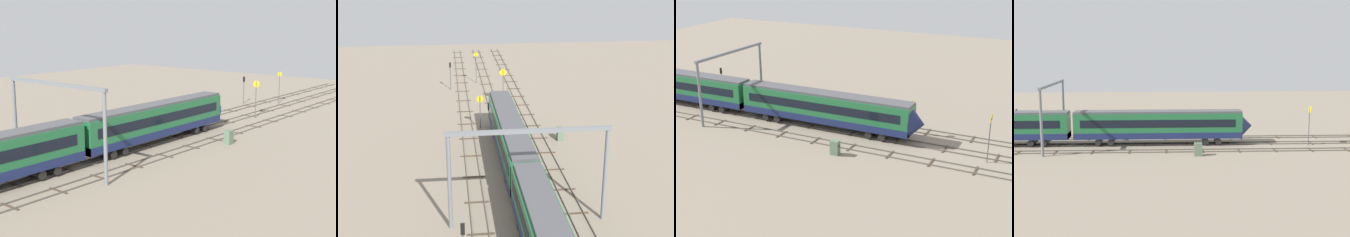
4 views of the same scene
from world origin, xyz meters
TOP-DOWN VIEW (x-y plane):
  - ground_plane at (0.00, 0.00)m, footprint 150.09×150.09m
  - track_near_foreground at (0.00, -4.53)m, footprint 134.09×2.40m
  - track_with_train at (0.00, 0.00)m, footprint 134.09×2.40m
  - track_middle at (-0.00, 4.53)m, footprint 134.09×2.40m
  - overhead_gantry at (-16.03, 0.18)m, footprint 0.40×14.35m
  - speed_sign_mid_trackside at (20.51, -1.63)m, footprint 0.14×1.06m
  - speed_sign_far_trackside at (9.98, 2.71)m, footprint 0.14×0.93m
  - signal_light_trackside_departure at (-23.07, 6.18)m, footprint 0.31×0.32m
  - relay_cabinet at (4.14, -7.19)m, footprint 1.05×0.76m

SIDE VIEW (x-z plane):
  - ground_plane at x=0.00m, z-range 0.00..0.00m
  - track_near_foreground at x=0.00m, z-range -0.01..0.15m
  - track_middle at x=0.00m, z-range -0.01..0.15m
  - track_with_train at x=0.00m, z-range -0.01..0.15m
  - relay_cabinet at x=4.14m, z-range 0.00..1.72m
  - signal_light_trackside_departure at x=-23.07m, z-range 0.69..5.13m
  - speed_sign_far_trackside at x=9.98m, z-range 0.73..5.33m
  - speed_sign_mid_trackside at x=20.51m, z-range 0.95..6.71m
  - overhead_gantry at x=-16.03m, z-range 1.95..10.94m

